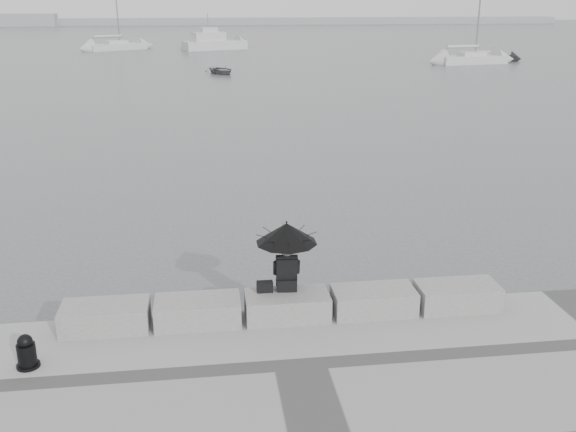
{
  "coord_description": "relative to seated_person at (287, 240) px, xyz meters",
  "views": [
    {
      "loc": [
        -1.43,
        -11.43,
        6.36
      ],
      "look_at": [
        0.47,
        3.0,
        1.39
      ],
      "focal_mm": 40.0,
      "sensor_mm": 36.0,
      "label": 1
    }
  ],
  "objects": [
    {
      "name": "motor_cruiser",
      "position": [
        0.27,
        74.36,
        -1.11
      ],
      "size": [
        8.51,
        5.41,
        4.5
      ],
      "rotation": [
        0.0,
        0.0,
        0.35
      ],
      "color": "silver",
      "rests_on": "ground"
    },
    {
      "name": "stone_block_right",
      "position": [
        1.68,
        -0.24,
        -1.26
      ],
      "size": [
        1.6,
        0.8,
        0.5
      ],
      "primitive_type": "cube",
      "color": "slate",
      "rests_on": "promenade"
    },
    {
      "name": "sailboat_left",
      "position": [
        -12.19,
        75.51,
        -1.48
      ],
      "size": [
        7.54,
        6.0,
        12.9
      ],
      "rotation": [
        0.0,
        0.0,
        0.57
      ],
      "color": "silver",
      "rests_on": "ground"
    },
    {
      "name": "small_motorboat",
      "position": [
        29.01,
        55.24,
        -1.69
      ],
      "size": [
        5.44,
        3.34,
        1.1
      ],
      "rotation": [
        0.0,
        0.0,
        -0.36
      ],
      "color": "black",
      "rests_on": "ground"
    },
    {
      "name": "stone_block_left",
      "position": [
        -1.72,
        -0.24,
        -1.26
      ],
      "size": [
        1.6,
        0.8,
        0.5
      ],
      "primitive_type": "cube",
      "color": "slate",
      "rests_on": "promenade"
    },
    {
      "name": "sailboat_right",
      "position": [
        25.6,
        52.28,
        -1.47
      ],
      "size": [
        7.29,
        3.48,
        12.9
      ],
      "rotation": [
        0.0,
        0.0,
        0.16
      ],
      "color": "silver",
      "rests_on": "ground"
    },
    {
      "name": "stone_block_far_right",
      "position": [
        3.38,
        -0.24,
        -1.26
      ],
      "size": [
        1.6,
        0.8,
        0.5
      ],
      "primitive_type": "cube",
      "color": "slate",
      "rests_on": "promenade"
    },
    {
      "name": "mooring_bollard",
      "position": [
        -4.54,
        -1.41,
        -1.25
      ],
      "size": [
        0.38,
        0.38,
        0.61
      ],
      "color": "black",
      "rests_on": "promenade"
    },
    {
      "name": "bag",
      "position": [
        -0.43,
        -0.06,
        -0.91
      ],
      "size": [
        0.31,
        0.18,
        0.2
      ],
      "primitive_type": "cube",
      "color": "black",
      "rests_on": "stone_block_centre"
    },
    {
      "name": "stone_block_far_left",
      "position": [
        -3.42,
        -0.24,
        -1.26
      ],
      "size": [
        1.6,
        0.8,
        0.5
      ],
      "primitive_type": "cube",
      "color": "slate",
      "rests_on": "promenade"
    },
    {
      "name": "distant_landmass",
      "position": [
        -8.16,
        154.72,
        -1.11
      ],
      "size": [
        180.0,
        8.0,
        2.8
      ],
      "color": "gray",
      "rests_on": "ground"
    },
    {
      "name": "dinghy",
      "position": [
        0.23,
        46.52,
        -1.72
      ],
      "size": [
        3.73,
        2.81,
        0.58
      ],
      "primitive_type": "imported",
      "rotation": [
        0.0,
        0.0,
        0.45
      ],
      "color": "slate",
      "rests_on": "ground"
    },
    {
      "name": "seated_person",
      "position": [
        0.0,
        0.0,
        0.0
      ],
      "size": [
        1.18,
        1.18,
        1.39
      ],
      "rotation": [
        0.0,
        0.0,
        -0.07
      ],
      "color": "black",
      "rests_on": "stone_block_centre"
    },
    {
      "name": "ground",
      "position": [
        -0.02,
        0.21,
        -2.01
      ],
      "size": [
        360.0,
        360.0,
        0.0
      ],
      "primitive_type": "plane",
      "color": "#494C4E",
      "rests_on": "ground"
    },
    {
      "name": "stone_block_centre",
      "position": [
        -0.02,
        -0.24,
        -1.26
      ],
      "size": [
        1.6,
        0.8,
        0.5
      ],
      "primitive_type": "cube",
      "color": "slate",
      "rests_on": "promenade"
    }
  ]
}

